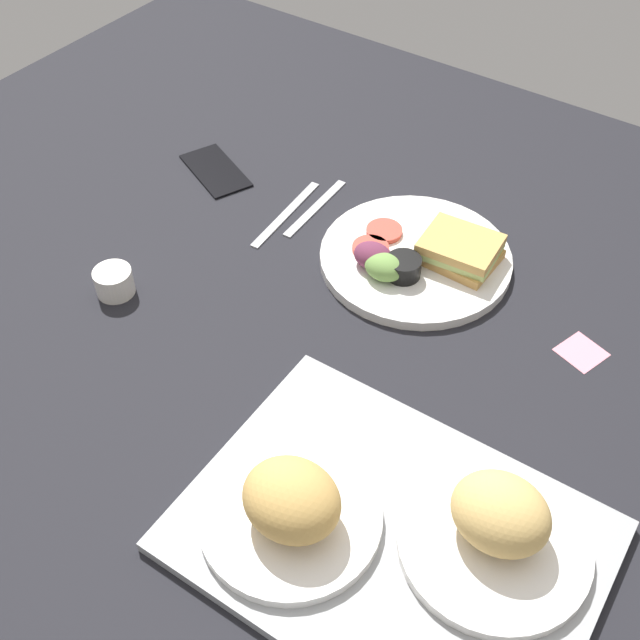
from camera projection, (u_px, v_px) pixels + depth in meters
ground_plane at (344, 340)px, 111.61cm from camera, size 190.00×150.00×3.00cm
serving_tray at (390, 536)px, 88.01cm from camera, size 45.82×34.13×1.60cm
bread_plate_near at (497, 527)px, 84.49cm from camera, size 21.07×21.07×8.77cm
bread_plate_far at (291, 507)px, 85.94cm from camera, size 20.56×20.56×9.00cm
plate_with_salad at (418, 257)px, 119.13cm from camera, size 29.03×29.03×5.40cm
espresso_cup at (114, 282)px, 114.87cm from camera, size 5.60×5.60×4.00cm
fork at (315, 207)px, 129.74cm from camera, size 2.16×17.05×0.50cm
knife at (286, 213)px, 128.66cm from camera, size 3.01×19.05×0.50cm
cell_phone at (215, 170)px, 136.79cm from camera, size 16.08×12.38×0.80cm
sticky_note at (581, 352)px, 108.00cm from camera, size 7.03×7.03×0.12cm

